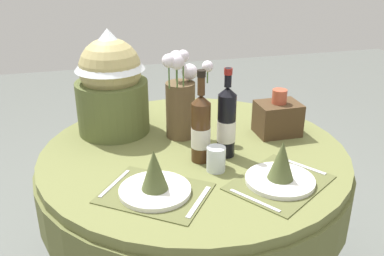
{
  "coord_description": "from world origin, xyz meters",
  "views": [
    {
      "loc": [
        -0.41,
        -1.49,
        1.5
      ],
      "look_at": [
        0.0,
        0.03,
        0.81
      ],
      "focal_mm": 40.01,
      "sensor_mm": 36.0,
      "label": 1
    }
  ],
  "objects_px": {
    "wine_bottle_left": "(200,128)",
    "gift_tub_back_left": "(111,79)",
    "dining_table": "(194,178)",
    "woven_basket_side_right": "(278,117)",
    "flower_vase": "(181,99)",
    "tumbler_near_left": "(216,159)",
    "place_setting_right": "(281,171)",
    "place_setting_left": "(155,181)",
    "wine_bottle_centre": "(227,122)"
  },
  "relations": [
    {
      "from": "place_setting_left",
      "to": "wine_bottle_left",
      "type": "xyz_separation_m",
      "value": [
        0.21,
        0.19,
        0.09
      ]
    },
    {
      "from": "dining_table",
      "to": "place_setting_right",
      "type": "bearing_deg",
      "value": -56.78
    },
    {
      "from": "wine_bottle_left",
      "to": "tumbler_near_left",
      "type": "xyz_separation_m",
      "value": [
        0.04,
        -0.09,
        -0.09
      ]
    },
    {
      "from": "flower_vase",
      "to": "wine_bottle_centre",
      "type": "distance_m",
      "value": 0.25
    },
    {
      "from": "dining_table",
      "to": "woven_basket_side_right",
      "type": "xyz_separation_m",
      "value": [
        0.39,
        0.06,
        0.21
      ]
    },
    {
      "from": "place_setting_left",
      "to": "tumbler_near_left",
      "type": "height_order",
      "value": "place_setting_left"
    },
    {
      "from": "dining_table",
      "to": "tumbler_near_left",
      "type": "distance_m",
      "value": 0.26
    },
    {
      "from": "wine_bottle_left",
      "to": "gift_tub_back_left",
      "type": "height_order",
      "value": "gift_tub_back_left"
    },
    {
      "from": "gift_tub_back_left",
      "to": "flower_vase",
      "type": "bearing_deg",
      "value": -26.28
    },
    {
      "from": "flower_vase",
      "to": "wine_bottle_centre",
      "type": "relative_size",
      "value": 1.1
    },
    {
      "from": "flower_vase",
      "to": "gift_tub_back_left",
      "type": "relative_size",
      "value": 0.86
    },
    {
      "from": "tumbler_near_left",
      "to": "woven_basket_side_right",
      "type": "bearing_deg",
      "value": 34.34
    },
    {
      "from": "dining_table",
      "to": "place_setting_right",
      "type": "distance_m",
      "value": 0.44
    },
    {
      "from": "place_setting_right",
      "to": "wine_bottle_left",
      "type": "bearing_deg",
      "value": 133.21
    },
    {
      "from": "wine_bottle_centre",
      "to": "place_setting_right",
      "type": "bearing_deg",
      "value": -65.99
    },
    {
      "from": "flower_vase",
      "to": "tumbler_near_left",
      "type": "relative_size",
      "value": 4.19
    },
    {
      "from": "wine_bottle_left",
      "to": "gift_tub_back_left",
      "type": "distance_m",
      "value": 0.48
    },
    {
      "from": "gift_tub_back_left",
      "to": "woven_basket_side_right",
      "type": "xyz_separation_m",
      "value": [
        0.68,
        -0.21,
        -0.16
      ]
    },
    {
      "from": "dining_table",
      "to": "tumbler_near_left",
      "type": "height_order",
      "value": "tumbler_near_left"
    },
    {
      "from": "flower_vase",
      "to": "gift_tub_back_left",
      "type": "xyz_separation_m",
      "value": [
        -0.27,
        0.13,
        0.07
      ]
    },
    {
      "from": "wine_bottle_left",
      "to": "woven_basket_side_right",
      "type": "height_order",
      "value": "wine_bottle_left"
    },
    {
      "from": "place_setting_left",
      "to": "flower_vase",
      "type": "height_order",
      "value": "flower_vase"
    },
    {
      "from": "wine_bottle_centre",
      "to": "gift_tub_back_left",
      "type": "bearing_deg",
      "value": 138.47
    },
    {
      "from": "dining_table",
      "to": "tumbler_near_left",
      "type": "xyz_separation_m",
      "value": [
        0.03,
        -0.19,
        0.18
      ]
    },
    {
      "from": "dining_table",
      "to": "woven_basket_side_right",
      "type": "bearing_deg",
      "value": 8.2
    },
    {
      "from": "dining_table",
      "to": "place_setting_left",
      "type": "relative_size",
      "value": 2.92
    },
    {
      "from": "place_setting_right",
      "to": "flower_vase",
      "type": "distance_m",
      "value": 0.54
    },
    {
      "from": "dining_table",
      "to": "woven_basket_side_right",
      "type": "height_order",
      "value": "woven_basket_side_right"
    },
    {
      "from": "place_setting_left",
      "to": "wine_bottle_centre",
      "type": "height_order",
      "value": "wine_bottle_centre"
    },
    {
      "from": "place_setting_right",
      "to": "wine_bottle_centre",
      "type": "bearing_deg",
      "value": 114.01
    },
    {
      "from": "place_setting_right",
      "to": "woven_basket_side_right",
      "type": "xyz_separation_m",
      "value": [
        0.17,
        0.39,
        0.03
      ]
    },
    {
      "from": "tumbler_near_left",
      "to": "place_setting_left",
      "type": "bearing_deg",
      "value": -157.85
    },
    {
      "from": "tumbler_near_left",
      "to": "gift_tub_back_left",
      "type": "distance_m",
      "value": 0.59
    },
    {
      "from": "wine_bottle_centre",
      "to": "woven_basket_side_right",
      "type": "bearing_deg",
      "value": 25.92
    },
    {
      "from": "dining_table",
      "to": "gift_tub_back_left",
      "type": "relative_size",
      "value": 2.78
    },
    {
      "from": "wine_bottle_centre",
      "to": "dining_table",
      "type": "bearing_deg",
      "value": 142.47
    },
    {
      "from": "flower_vase",
      "to": "tumbler_near_left",
      "type": "xyz_separation_m",
      "value": [
        0.05,
        -0.32,
        -0.12
      ]
    },
    {
      "from": "wine_bottle_left",
      "to": "gift_tub_back_left",
      "type": "relative_size",
      "value": 0.79
    },
    {
      "from": "dining_table",
      "to": "flower_vase",
      "type": "relative_size",
      "value": 3.24
    },
    {
      "from": "wine_bottle_centre",
      "to": "gift_tub_back_left",
      "type": "distance_m",
      "value": 0.54
    },
    {
      "from": "woven_basket_side_right",
      "to": "tumbler_near_left",
      "type": "bearing_deg",
      "value": -145.66
    },
    {
      "from": "wine_bottle_centre",
      "to": "tumbler_near_left",
      "type": "relative_size",
      "value": 3.8
    },
    {
      "from": "place_setting_right",
      "to": "flower_vase",
      "type": "height_order",
      "value": "flower_vase"
    },
    {
      "from": "place_setting_left",
      "to": "woven_basket_side_right",
      "type": "xyz_separation_m",
      "value": [
        0.6,
        0.34,
        0.03
      ]
    },
    {
      "from": "flower_vase",
      "to": "gift_tub_back_left",
      "type": "bearing_deg",
      "value": 153.72
    },
    {
      "from": "wine_bottle_left",
      "to": "place_setting_right",
      "type": "bearing_deg",
      "value": -46.79
    },
    {
      "from": "tumbler_near_left",
      "to": "gift_tub_back_left",
      "type": "bearing_deg",
      "value": 125.15
    },
    {
      "from": "wine_bottle_centre",
      "to": "tumbler_near_left",
      "type": "distance_m",
      "value": 0.16
    },
    {
      "from": "wine_bottle_centre",
      "to": "tumbler_near_left",
      "type": "bearing_deg",
      "value": -124.87
    },
    {
      "from": "flower_vase",
      "to": "wine_bottle_left",
      "type": "xyz_separation_m",
      "value": [
        0.02,
        -0.23,
        -0.04
      ]
    }
  ]
}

